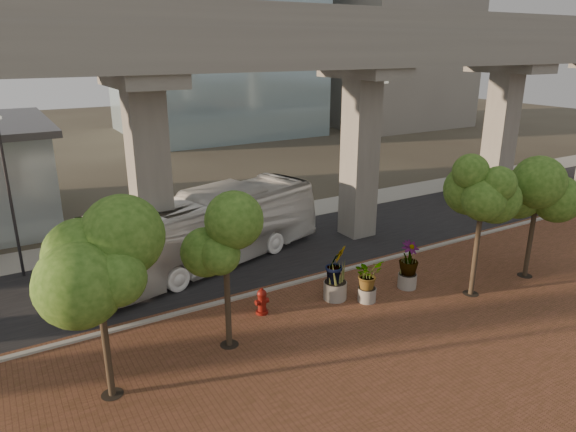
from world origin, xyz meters
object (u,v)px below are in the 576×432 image
parked_car (485,182)px  transit_bus (203,231)px  planter_front (368,276)px  fire_hydrant (262,301)px

parked_car → transit_bus: bearing=81.6°
parked_car → planter_front: bearing=102.3°
transit_bus → planter_front: (4.63, -7.21, -0.65)m
transit_bus → parked_car: 24.08m
parked_car → fire_hydrant: bearing=95.0°
parked_car → planter_front: (-19.31, -9.61, 0.48)m
fire_hydrant → planter_front: planter_front is taller
fire_hydrant → transit_bus: bearing=91.8°
transit_bus → planter_front: size_ratio=6.96×
planter_front → transit_bus: bearing=122.7°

